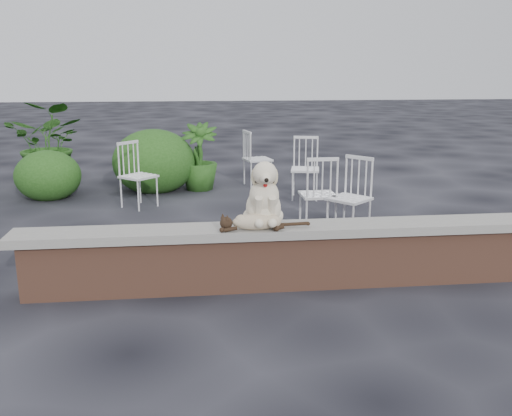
{
  "coord_description": "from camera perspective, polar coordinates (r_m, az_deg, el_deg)",
  "views": [
    {
      "loc": [
        -1.49,
        -4.77,
        1.96
      ],
      "look_at": [
        -0.93,
        0.2,
        0.7
      ],
      "focal_mm": 39.17,
      "sensor_mm": 36.0,
      "label": 1
    }
  ],
  "objects": [
    {
      "name": "dog",
      "position": [
        4.98,
        0.77,
        1.66
      ],
      "size": [
        0.42,
        0.54,
        0.61
      ],
      "primitive_type": null,
      "rotation": [
        0.0,
        0.0,
        -0.04
      ],
      "color": "beige",
      "rests_on": "capstone"
    },
    {
      "name": "chair_d",
      "position": [
        6.71,
        9.49,
        1.1
      ],
      "size": [
        0.79,
        0.79,
        0.94
      ],
      "primitive_type": null,
      "rotation": [
        0.0,
        0.0,
        -0.85
      ],
      "color": "white",
      "rests_on": "ground"
    },
    {
      "name": "cat",
      "position": [
        4.88,
        0.05,
        -1.31
      ],
      "size": [
        0.96,
        0.26,
        0.16
      ],
      "primitive_type": null,
      "rotation": [
        0.0,
        0.0,
        -0.04
      ],
      "color": "tan",
      "rests_on": "capstone"
    },
    {
      "name": "capstone",
      "position": [
        5.2,
        10.47,
        -1.96
      ],
      "size": [
        6.2,
        0.4,
        0.08
      ],
      "primitive_type": "cube",
      "color": "slate",
      "rests_on": "brick_wall"
    },
    {
      "name": "chair_c",
      "position": [
        6.86,
        6.36,
        1.5
      ],
      "size": [
        0.57,
        0.57,
        0.94
      ],
      "primitive_type": null,
      "rotation": [
        0.0,
        0.0,
        3.16
      ],
      "color": "white",
      "rests_on": "ground"
    },
    {
      "name": "chair_e",
      "position": [
        9.5,
        0.17,
        5.1
      ],
      "size": [
        0.67,
        0.67,
        0.94
      ],
      "primitive_type": null,
      "rotation": [
        0.0,
        0.0,
        1.81
      ],
      "color": "white",
      "rests_on": "ground"
    },
    {
      "name": "chair_b",
      "position": [
        8.58,
        5.05,
        4.07
      ],
      "size": [
        0.67,
        0.67,
        0.94
      ],
      "primitive_type": null,
      "rotation": [
        0.0,
        0.0,
        -0.22
      ],
      "color": "white",
      "rests_on": "ground"
    },
    {
      "name": "chair_a",
      "position": [
        8.17,
        -11.93,
        3.31
      ],
      "size": [
        0.79,
        0.79,
        0.94
      ],
      "primitive_type": null,
      "rotation": [
        0.0,
        0.0,
        0.82
      ],
      "color": "white",
      "rests_on": "ground"
    },
    {
      "name": "shrubbery",
      "position": [
        9.5,
        -12.4,
        4.46
      ],
      "size": [
        2.75,
        2.71,
        1.06
      ],
      "color": "#1E4614",
      "rests_on": "ground"
    },
    {
      "name": "ground",
      "position": [
        5.37,
        10.22,
        -7.51
      ],
      "size": [
        60.0,
        60.0,
        0.0
      ],
      "primitive_type": "plane",
      "color": "black",
      "rests_on": "ground"
    },
    {
      "name": "potted_plant_b",
      "position": [
        9.22,
        -5.87,
        5.24
      ],
      "size": [
        0.7,
        0.7,
        1.1
      ],
      "primitive_type": "imported",
      "rotation": [
        0.0,
        0.0,
        -0.15
      ],
      "color": "#1E4614",
      "rests_on": "ground"
    },
    {
      "name": "brick_wall",
      "position": [
        5.29,
        10.33,
        -4.99
      ],
      "size": [
        6.0,
        0.3,
        0.5
      ],
      "primitive_type": "cube",
      "color": "brown",
      "rests_on": "ground"
    },
    {
      "name": "potted_plant_a",
      "position": [
        10.13,
        -20.29,
        6.2
      ],
      "size": [
        1.49,
        1.35,
        1.43
      ],
      "primitive_type": "imported",
      "rotation": [
        0.0,
        0.0,
        -0.2
      ],
      "color": "#1E4614",
      "rests_on": "ground"
    }
  ]
}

